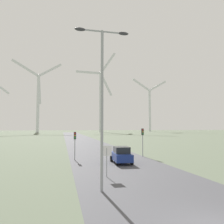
{
  "coord_description": "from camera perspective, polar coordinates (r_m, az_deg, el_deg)",
  "views": [
    {
      "loc": [
        -5.97,
        -7.43,
        3.96
      ],
      "look_at": [
        0.0,
        18.59,
        5.84
      ],
      "focal_mm": 35.0,
      "sensor_mm": 36.0,
      "label": 1
    }
  ],
  "objects": [
    {
      "name": "car_approaching",
      "position": [
        24.64,
        2.44,
        -11.13
      ],
      "size": [
        2.06,
        4.21,
        1.83
      ],
      "color": "navy",
      "rests_on": "ground"
    },
    {
      "name": "traffic_light_post_near_left",
      "position": [
        27.23,
        -9.66,
        -7.04
      ],
      "size": [
        0.28,
        0.34,
        3.41
      ],
      "color": "#93999E",
      "rests_on": "ground"
    },
    {
      "name": "wind_turbine_right",
      "position": [
        211.32,
        9.82,
        1.71
      ],
      "size": [
        35.58,
        2.66,
        50.31
      ],
      "color": "silver",
      "rests_on": "ground"
    },
    {
      "name": "stop_sign_near",
      "position": [
        17.89,
        -1.4,
        -11.18
      ],
      "size": [
        0.81,
        0.07,
        2.48
      ],
      "color": "#93999E",
      "rests_on": "ground"
    },
    {
      "name": "wind_turbine_center",
      "position": [
        179.6,
        -2.99,
        4.29
      ],
      "size": [
        32.16,
        8.31,
        66.07
      ],
      "color": "silver",
      "rests_on": "ground"
    },
    {
      "name": "traffic_light_post_near_right",
      "position": [
        30.13,
        8.0,
        -6.21
      ],
      "size": [
        0.28,
        0.34,
        3.81
      ],
      "color": "#93999E",
      "rests_on": "ground"
    },
    {
      "name": "streetlamp",
      "position": [
        14.05,
        -2.62,
        6.22
      ],
      "size": [
        3.57,
        0.32,
        10.3
      ],
      "color": "#93999E",
      "rests_on": "ground"
    },
    {
      "name": "wind_turbine_left",
      "position": [
        178.36,
        -18.73,
        3.8
      ],
      "size": [
        36.04,
        14.93,
        56.81
      ],
      "color": "silver",
      "rests_on": "ground"
    },
    {
      "name": "road_surface",
      "position": [
        55.89,
        -6.83,
        -8.07
      ],
      "size": [
        10.0,
        240.0,
        0.01
      ],
      "color": "#47474C",
      "rests_on": "ground"
    }
  ]
}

